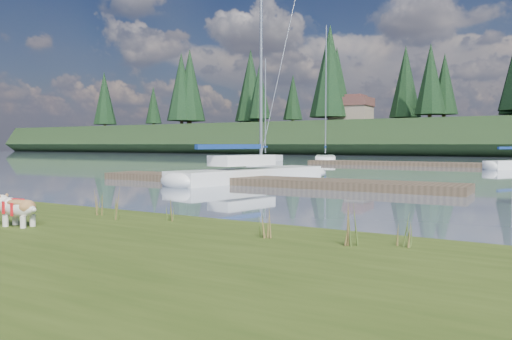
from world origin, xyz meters
The scene contains 20 objects.
ground centered at (0.00, 30.00, 0.00)m, with size 200.00×200.00×0.00m, color slate.
ridge centered at (0.00, 73.00, 2.50)m, with size 200.00×20.00×5.00m, color #1C3017.
bulldog centered at (-1.10, -3.81, 0.66)m, with size 0.84×0.41×0.49m.
sailboat_main centered at (-5.14, 10.90, 0.42)m, with size 3.89×9.38×13.22m.
dock_near centered at (-4.00, 9.00, 0.15)m, with size 16.00×2.00×0.30m, color #4C3D2C.
dock_far centered at (2.00, 30.00, 0.15)m, with size 26.00×2.20×0.30m, color #4C3D2C.
sailboat_bg_0 centered at (-17.30, 33.42, 0.33)m, with size 2.09×6.81×9.87m.
sailboat_bg_1 centered at (-12.07, 35.24, 0.33)m, with size 4.81×8.51×12.65m.
weed_0 centered at (-0.28, -2.47, 0.59)m, with size 0.17×0.14×0.57m.
weed_1 centered at (0.60, -2.14, 0.52)m, with size 0.17×0.14×0.41m.
weed_2 centered at (3.97, -2.58, 0.62)m, with size 0.17×0.14×0.64m.
weed_3 centered at (-0.94, -2.24, 0.59)m, with size 0.17×0.14×0.58m.
weed_4 centered at (2.75, -2.66, 0.54)m, with size 0.17×0.14×0.45m.
weed_5 centered at (4.62, -2.25, 0.56)m, with size 0.17×0.14×0.51m.
mud_lip centered at (0.00, -1.60, 0.07)m, with size 60.00×0.50×0.14m, color #33281C.
conifer_0 centered at (-55.00, 67.00, 12.64)m, with size 5.72×5.72×14.15m.
conifer_1 centered at (-40.00, 71.00, 11.28)m, with size 4.40×4.40×11.30m.
conifer_2 centered at (-25.00, 68.00, 13.54)m, with size 6.60×6.60×16.05m.
conifer_3 centered at (-10.00, 72.00, 11.74)m, with size 4.84×4.84×12.25m.
house_0 centered at (-22.00, 70.00, 7.31)m, with size 6.30×5.30×4.65m.
Camera 1 is at (6.18, -8.69, 1.67)m, focal length 35.00 mm.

